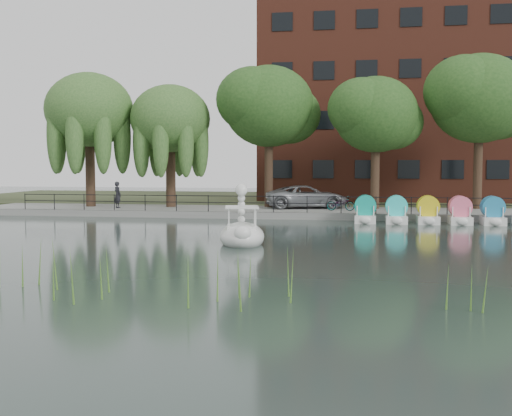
% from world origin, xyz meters
% --- Properties ---
extents(ground_plane, '(120.00, 120.00, 0.00)m').
position_xyz_m(ground_plane, '(0.00, 0.00, 0.00)').
color(ground_plane, '#3A4A45').
extents(promenade, '(40.00, 6.00, 0.40)m').
position_xyz_m(promenade, '(0.00, 16.00, 0.20)').
color(promenade, gray).
rests_on(promenade, ground_plane).
extents(kerb, '(40.00, 0.25, 0.40)m').
position_xyz_m(kerb, '(0.00, 13.05, 0.20)').
color(kerb, gray).
rests_on(kerb, ground_plane).
extents(land_strip, '(60.00, 22.00, 0.36)m').
position_xyz_m(land_strip, '(0.00, 30.00, 0.18)').
color(land_strip, '#47512D').
rests_on(land_strip, ground_plane).
extents(railing, '(32.00, 0.05, 1.00)m').
position_xyz_m(railing, '(0.00, 13.25, 1.15)').
color(railing, black).
rests_on(railing, promenade).
extents(apartment_building, '(20.00, 10.07, 18.00)m').
position_xyz_m(apartment_building, '(7.00, 29.97, 9.36)').
color(apartment_building, '#4C1E16').
rests_on(apartment_building, land_strip).
extents(willow_left, '(5.88, 5.88, 9.01)m').
position_xyz_m(willow_left, '(-13.00, 16.50, 6.87)').
color(willow_left, '#473323').
rests_on(willow_left, promenade).
extents(willow_mid, '(5.32, 5.32, 8.15)m').
position_xyz_m(willow_mid, '(-7.50, 17.00, 6.25)').
color(willow_mid, '#473323').
rests_on(willow_mid, promenade).
extents(broadleaf_center, '(6.00, 6.00, 9.25)m').
position_xyz_m(broadleaf_center, '(-1.00, 18.00, 7.06)').
color(broadleaf_center, '#473323').
rests_on(broadleaf_center, promenade).
extents(broadleaf_right, '(5.40, 5.40, 8.32)m').
position_xyz_m(broadleaf_right, '(6.00, 17.50, 6.39)').
color(broadleaf_right, '#473323').
rests_on(broadleaf_right, promenade).
extents(broadleaf_far, '(6.30, 6.30, 9.71)m').
position_xyz_m(broadleaf_far, '(12.50, 18.50, 7.40)').
color(broadleaf_far, '#473323').
rests_on(broadleaf_far, promenade).
extents(minivan, '(4.29, 6.64, 1.70)m').
position_xyz_m(minivan, '(1.65, 17.15, 1.25)').
color(minivan, gray).
rests_on(minivan, promenade).
extents(bicycle, '(0.68, 1.75, 1.00)m').
position_xyz_m(bicycle, '(3.90, 15.22, 0.90)').
color(bicycle, gray).
rests_on(bicycle, promenade).
extents(pedestrian, '(0.86, 0.83, 1.98)m').
position_xyz_m(pedestrian, '(-10.57, 15.23, 1.39)').
color(pedestrian, black).
rests_on(pedestrian, promenade).
extents(swan_boat, '(2.38, 3.21, 2.46)m').
position_xyz_m(swan_boat, '(0.38, 1.22, 0.54)').
color(swan_boat, white).
rests_on(swan_boat, ground_plane).
extents(pedal_boat_row, '(11.35, 1.70, 1.40)m').
position_xyz_m(pedal_boat_row, '(10.49, 11.74, 0.61)').
color(pedal_boat_row, white).
rests_on(pedal_boat_row, ground_plane).
extents(reed_bank, '(24.00, 2.40, 1.20)m').
position_xyz_m(reed_bank, '(2.00, -9.50, 0.60)').
color(reed_bank, '#669938').
rests_on(reed_bank, ground_plane).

